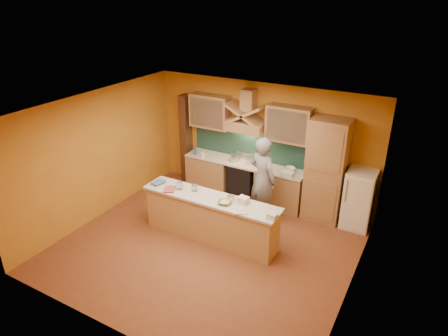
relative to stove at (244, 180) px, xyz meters
The scene contains 36 objects.
floor 2.27m from the stove, 82.23° to the right, with size 5.50×5.00×0.01m, color brown.
ceiling 3.23m from the stove, 82.23° to the right, with size 5.50×5.00×0.01m, color white.
wall_back 1.04m from the stove, 45.00° to the left, with size 5.50×0.02×2.80m, color #C27E25.
wall_front 4.80m from the stove, 86.35° to the right, with size 5.50×0.02×2.80m, color #C27E25.
wall_left 3.43m from the stove, 138.08° to the right, with size 0.02×5.00×2.80m, color #C27E25.
wall_right 3.88m from the stove, 35.80° to the right, with size 0.02×5.00×2.80m, color #C27E25.
base_cabinet_left 0.95m from the stove, behind, with size 1.10×0.60×0.86m, color #A8794D.
base_cabinet_right 0.95m from the stove, ahead, with size 1.10×0.60×0.86m, color #A8794D.
counter_top 0.45m from the stove, behind, with size 3.00×0.62×0.04m, color beige.
stove is the anchor object (origin of this frame).
backsplash 0.85m from the stove, 90.00° to the left, with size 3.00×0.03×0.70m, color #183530.
range_hood 1.37m from the stove, 90.00° to the left, with size 0.92×0.50×0.24m, color #A8794D.
hood_chimney 1.96m from the stove, 90.00° to the left, with size 0.30×0.30×0.50m, color #A8794D.
upper_cabinet_left 1.85m from the stove, behind, with size 1.00×0.35×0.80m, color #A8794D.
upper_cabinet_right 1.85m from the stove, ahead, with size 1.00×0.35×0.80m, color #A8794D.
pantry_column 2.07m from the stove, ahead, with size 0.80×0.60×2.30m, color #A8794D.
fridge 2.71m from the stove, ahead, with size 0.58×0.60×1.30m, color white.
trim_column_left 1.89m from the stove, behind, with size 0.20×0.30×2.30m, color #472816.
island_body 1.91m from the stove, 83.99° to the right, with size 2.80×0.55×0.88m, color tan.
island_top 1.97m from the stove, 83.99° to the right, with size 2.90×0.62×0.05m, color beige.
person 1.17m from the stove, 41.13° to the right, with size 0.70×0.46×1.92m, color gray.
pot_large 0.58m from the stove, behind, with size 0.24×0.24×0.15m, color #B4B5BC.
pot_small 0.53m from the stove, 34.33° to the left, with size 0.18×0.18×0.13m, color silver.
soap_bottle_a 1.19m from the stove, 167.32° to the right, with size 0.08×0.08×0.18m, color silver.
soap_bottle_b 1.42m from the stove, behind, with size 0.09×0.09×0.22m, color #2F5382.
bowl_back 1.22m from the stove, ahead, with size 0.25×0.25×0.08m, color silver.
dish_rack 1.28m from the stove, ahead, with size 0.27×0.21×0.10m, color white.
book_lower 2.28m from the stove, 110.65° to the right, with size 0.22×0.29×0.03m, color #A9413C.
book_upper 2.29m from the stove, 121.44° to the right, with size 0.21×0.28×0.02m, color #456699.
jar_large 2.05m from the stove, 105.61° to the right, with size 0.14×0.14×0.14m, color white.
jar_small 1.92m from the stove, 96.85° to the right, with size 0.12×0.12×0.13m, color silver.
kitchen_scale 2.03m from the stove, 71.23° to the right, with size 0.13×0.13×0.11m, color white.
mixing_bowl 2.13m from the stove, 73.85° to the right, with size 0.26×0.26×0.06m, color white.
cloth 2.39m from the stove, 64.95° to the right, with size 0.24×0.18×0.02m, color beige.
grocery_bag_a 2.07m from the stove, 63.95° to the right, with size 0.20×0.16×0.13m, color beige.
grocery_bag_b 2.64m from the stove, 52.36° to the right, with size 0.18×0.14×0.11m, color beige.
Camera 1 is at (3.51, -5.60, 4.74)m, focal length 32.00 mm.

